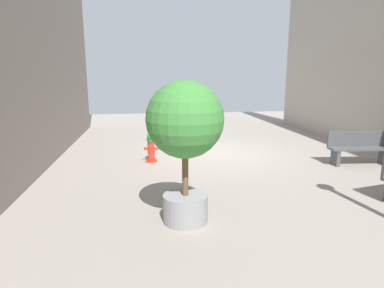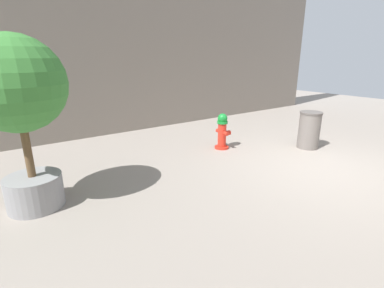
% 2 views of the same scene
% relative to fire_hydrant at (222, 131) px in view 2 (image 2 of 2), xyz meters
% --- Properties ---
extents(ground_plane, '(23.40, 23.40, 0.00)m').
position_rel_fire_hydrant_xyz_m(ground_plane, '(-2.22, -0.74, -0.43)').
color(ground_plane, gray).
extents(fire_hydrant, '(0.43, 0.41, 0.87)m').
position_rel_fire_hydrant_xyz_m(fire_hydrant, '(0.00, 0.00, 0.00)').
color(fire_hydrant, red).
rests_on(fire_hydrant, ground_plane).
extents(planter_tree, '(1.31, 1.31, 2.47)m').
position_rel_fire_hydrant_xyz_m(planter_tree, '(-0.50, 4.15, 1.19)').
color(planter_tree, gray).
rests_on(planter_tree, ground_plane).
extents(trash_bin, '(0.52, 0.52, 0.90)m').
position_rel_fire_hydrant_xyz_m(trash_bin, '(-1.20, -1.75, 0.02)').
color(trash_bin, slate).
rests_on(trash_bin, ground_plane).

